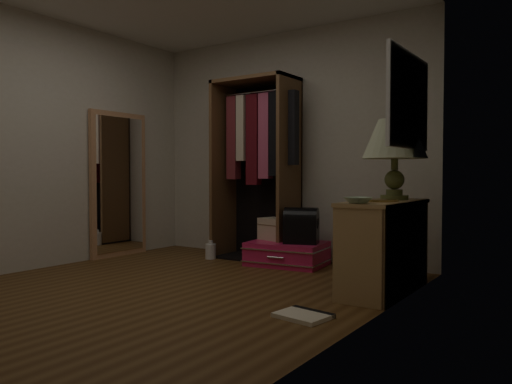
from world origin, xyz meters
TOP-DOWN VIEW (x-y plane):
  - ground at (0.00, 0.00)m, footprint 4.00×4.00m
  - room_walls at (0.08, 0.04)m, footprint 3.52×4.02m
  - console_bookshelf at (1.54, 1.04)m, footprint 0.42×1.12m
  - open_wardrobe at (-0.21, 1.77)m, footprint 1.03×0.50m
  - floor_mirror at (-1.70, 1.00)m, footprint 0.06×0.80m
  - pink_suitcase at (0.26, 1.60)m, footprint 0.88×0.68m
  - train_case at (0.07, 1.67)m, footprint 0.41×0.33m
  - black_bag at (0.44, 1.58)m, footprint 0.40×0.33m
  - table_lamp at (1.54, 1.24)m, footprint 0.60×0.60m
  - brass_tray at (1.54, 0.90)m, footprint 0.35×0.35m
  - ceramic_bowl at (1.49, 0.57)m, footprint 0.25×0.25m
  - white_jug at (-0.67, 1.44)m, footprint 0.13×0.13m
  - floor_book at (1.35, -0.01)m, footprint 0.38×0.32m

SIDE VIEW (x-z plane):
  - ground at x=0.00m, z-range 0.00..0.00m
  - floor_book at x=1.35m, z-range 0.00..0.03m
  - white_jug at x=-0.67m, z-range -0.02..0.19m
  - pink_suitcase at x=0.26m, z-range 0.00..0.25m
  - train_case at x=0.07m, z-range 0.24..0.50m
  - console_bookshelf at x=1.54m, z-range 0.02..0.77m
  - black_bag at x=0.44m, z-range 0.25..0.63m
  - brass_tray at x=1.54m, z-range 0.75..0.77m
  - ceramic_bowl at x=1.49m, z-range 0.75..0.80m
  - floor_mirror at x=-1.70m, z-range 0.00..1.70m
  - open_wardrobe at x=-0.21m, z-range 0.18..2.23m
  - table_lamp at x=1.54m, z-range 0.91..1.60m
  - room_walls at x=0.08m, z-range 0.20..2.80m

